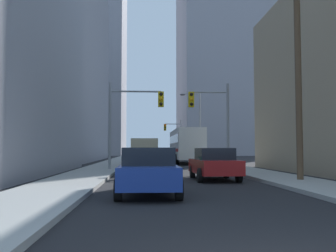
{
  "coord_description": "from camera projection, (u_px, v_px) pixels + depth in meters",
  "views": [
    {
      "loc": [
        -1.72,
        -3.96,
        1.48
      ],
      "look_at": [
        0.0,
        23.79,
        3.14
      ],
      "focal_mm": 41.13,
      "sensor_mm": 36.0,
      "label": 1
    }
  ],
  "objects": [
    {
      "name": "traffic_signal_near_left",
      "position": [
        133.0,
        111.0,
        26.14
      ],
      "size": [
        3.74,
        0.44,
        6.0
      ],
      "color": "gray",
      "rests_on": "ground"
    },
    {
      "name": "city_bus",
      "position": [
        186.0,
        145.0,
        39.4
      ],
      "size": [
        2.67,
        11.51,
        3.4
      ],
      "color": "silver",
      "rests_on": "ground"
    },
    {
      "name": "utility_pole_right",
      "position": [
        298.0,
        65.0,
        17.02
      ],
      "size": [
        2.2,
        0.28,
        9.83
      ],
      "color": "brown",
      "rests_on": "ground"
    },
    {
      "name": "sedan_red",
      "position": [
        214.0,
        164.0,
        18.26
      ],
      "size": [
        1.96,
        4.27,
        1.52
      ],
      "color": "maroon",
      "rests_on": "ground"
    },
    {
      "name": "sedan_green",
      "position": [
        142.0,
        161.0,
        23.16
      ],
      "size": [
        1.95,
        4.24,
        1.52
      ],
      "color": "#195938",
      "rests_on": "ground"
    },
    {
      "name": "traffic_signal_far_right",
      "position": [
        174.0,
        133.0,
        60.39
      ],
      "size": [
        2.78,
        0.44,
        6.0
      ],
      "color": "gray",
      "rests_on": "ground"
    },
    {
      "name": "sedan_blue",
      "position": [
        148.0,
        171.0,
        12.24
      ],
      "size": [
        1.95,
        4.21,
        1.52
      ],
      "color": "navy",
      "rests_on": "ground"
    },
    {
      "name": "street_lamp_right",
      "position": [
        197.0,
        120.0,
        40.5
      ],
      "size": [
        2.2,
        0.32,
        7.5
      ],
      "color": "gray",
      "rests_on": "ground"
    },
    {
      "name": "sidewalk_left",
      "position": [
        122.0,
        159.0,
        53.49
      ],
      "size": [
        2.72,
        160.0,
        0.15
      ],
      "primitive_type": "cube",
      "color": "#9E9E99",
      "rests_on": "ground"
    },
    {
      "name": "cargo_van_beige",
      "position": [
        144.0,
        151.0,
        30.63
      ],
      "size": [
        2.16,
        5.24,
        2.26
      ],
      "color": "#C6B793",
      "rests_on": "ground"
    },
    {
      "name": "traffic_signal_near_right",
      "position": [
        211.0,
        112.0,
        26.46
      ],
      "size": [
        2.82,
        0.44,
        6.0
      ],
      "color": "gray",
      "rests_on": "ground"
    },
    {
      "name": "building_left_mid_office",
      "position": [
        3.0,
        61.0,
        48.25
      ],
      "size": [
        23.65,
        29.24,
        24.9
      ],
      "primitive_type": "cube",
      "color": "#93939E",
      "rests_on": "ground"
    },
    {
      "name": "sedan_black",
      "position": [
        144.0,
        154.0,
        48.85
      ],
      "size": [
        1.95,
        4.22,
        1.52
      ],
      "color": "black",
      "rests_on": "ground"
    },
    {
      "name": "sidewalk_right",
      "position": [
        191.0,
        159.0,
        54.08
      ],
      "size": [
        2.72,
        160.0,
        0.15
      ],
      "primitive_type": "cube",
      "color": "#9E9E99",
      "rests_on": "ground"
    },
    {
      "name": "sedan_silver",
      "position": [
        167.0,
        154.0,
        55.98
      ],
      "size": [
        1.95,
        4.23,
        1.52
      ],
      "color": "#B7BABF",
      "rests_on": "ground"
    },
    {
      "name": "building_right_far_highrise",
      "position": [
        231.0,
        30.0,
        96.31
      ],
      "size": [
        25.53,
        27.27,
        62.6
      ],
      "primitive_type": "cube",
      "color": "#93939E",
      "rests_on": "ground"
    },
    {
      "name": "building_left_far_tower",
      "position": [
        87.0,
        19.0,
        96.52
      ],
      "size": [
        18.97,
        25.3,
        68.17
      ],
      "primitive_type": "cube",
      "color": "#93939E",
      "rests_on": "ground"
    }
  ]
}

